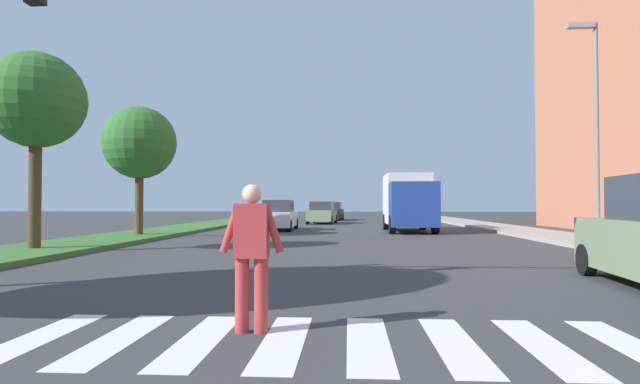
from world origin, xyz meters
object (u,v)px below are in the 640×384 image
at_px(tree_far, 140,143).
at_px(traffic_light_gantry, 37,22).
at_px(pedestrian_performer, 252,250).
at_px(tree_mid, 36,102).
at_px(sedan_far_horizon, 333,212).
at_px(sedan_midblock, 279,216).
at_px(sedan_distant, 322,213).
at_px(street_lamp_right, 594,112).
at_px(truck_box_delivery, 408,201).

relative_size(tree_far, traffic_light_gantry, 0.57).
xyz_separation_m(tree_far, pedestrian_performer, (8.07, -15.69, -3.20)).
xyz_separation_m(tree_mid, traffic_light_gantry, (4.40, -6.75, -0.16)).
relative_size(traffic_light_gantry, sedan_far_horizon, 2.18).
bearing_deg(sedan_midblock, tree_mid, -112.29).
relative_size(tree_mid, tree_far, 1.05).
xyz_separation_m(tree_far, sedan_distant, (7.19, 16.09, -3.36)).
height_order(tree_mid, sedan_far_horizon, tree_mid).
distance_m(pedestrian_performer, sedan_midblock, 22.40).
distance_m(sedan_distant, sedan_far_horizon, 8.13).
height_order(pedestrian_performer, sedan_far_horizon, pedestrian_performer).
height_order(street_lamp_right, sedan_far_horizon, street_lamp_right).
xyz_separation_m(street_lamp_right, pedestrian_performer, (-9.42, -11.67, -3.66)).
bearing_deg(traffic_light_gantry, truck_box_delivery, 66.91).
bearing_deg(truck_box_delivery, sedan_far_horizon, 104.05).
distance_m(tree_far, sedan_far_horizon, 25.62).
distance_m(street_lamp_right, sedan_distant, 22.92).
height_order(tree_far, street_lamp_right, street_lamp_right).
height_order(tree_mid, tree_far, tree_mid).
relative_size(tree_mid, traffic_light_gantry, 0.60).
relative_size(street_lamp_right, truck_box_delivery, 1.21).
bearing_deg(traffic_light_gantry, tree_far, 106.92).
bearing_deg(street_lamp_right, sedan_midblock, 139.20).
relative_size(sedan_midblock, sedan_far_horizon, 1.00).
xyz_separation_m(street_lamp_right, sedan_distant, (-10.30, 20.11, -3.82)).
bearing_deg(street_lamp_right, tree_mid, -170.81).
bearing_deg(sedan_far_horizon, sedan_midblock, -97.99).
height_order(tree_far, traffic_light_gantry, traffic_light_gantry).
xyz_separation_m(sedan_midblock, sedan_distant, (1.93, 9.55, -0.01)).
bearing_deg(street_lamp_right, sedan_far_horizon, 109.07).
xyz_separation_m(tree_mid, sedan_midblock, (5.51, 13.43, -3.78)).
distance_m(sedan_distant, truck_box_delivery, 11.69).
bearing_deg(traffic_light_gantry, pedestrian_performer, -27.51).
xyz_separation_m(pedestrian_performer, sedan_midblock, (-2.81, 22.23, -0.15)).
bearing_deg(pedestrian_performer, sedan_distant, 91.59).
height_order(tree_far, sedan_distant, tree_far).
relative_size(tree_far, pedestrian_performer, 3.32).
bearing_deg(tree_far, street_lamp_right, -12.96).
height_order(tree_mid, truck_box_delivery, tree_mid).
xyz_separation_m(tree_mid, pedestrian_performer, (8.32, -8.80, -3.63)).
relative_size(sedan_distant, truck_box_delivery, 0.73).
bearing_deg(tree_far, traffic_light_gantry, -73.08).
distance_m(tree_far, sedan_midblock, 9.03).
relative_size(street_lamp_right, pedestrian_performer, 4.44).
xyz_separation_m(traffic_light_gantry, truck_box_delivery, (8.23, 19.30, -2.76)).
relative_size(traffic_light_gantry, truck_box_delivery, 1.60).
bearing_deg(tree_mid, tree_far, 87.98).
bearing_deg(truck_box_delivery, traffic_light_gantry, -113.09).
bearing_deg(tree_mid, street_lamp_right, 9.19).
bearing_deg(traffic_light_gantry, sedan_far_horizon, 84.58).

